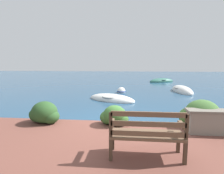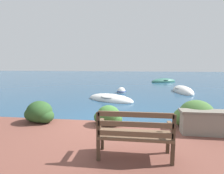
# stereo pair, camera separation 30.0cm
# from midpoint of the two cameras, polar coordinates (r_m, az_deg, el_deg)

# --- Properties ---
(ground_plane) EXTENTS (80.00, 80.00, 0.00)m
(ground_plane) POSITION_cam_midpoint_polar(r_m,az_deg,el_deg) (5.51, 0.36, -13.26)
(ground_plane) COLOR navy
(park_bench) EXTENTS (1.37, 0.48, 0.93)m
(park_bench) POSITION_cam_midpoint_polar(r_m,az_deg,el_deg) (3.35, 8.65, -14.60)
(park_bench) COLOR #433123
(park_bench) RESTS_ON patio_terrace
(hedge_clump_far_left) EXTENTS (0.95, 0.68, 0.65)m
(hedge_clump_far_left) POSITION_cam_midpoint_polar(r_m,az_deg,el_deg) (5.65, -22.71, -8.00)
(hedge_clump_far_left) COLOR #284C23
(hedge_clump_far_left) RESTS_ON patio_terrace
(hedge_clump_left) EXTENTS (0.83, 0.60, 0.57)m
(hedge_clump_left) POSITION_cam_midpoint_polar(r_m,az_deg,el_deg) (5.07, -0.99, -9.56)
(hedge_clump_left) COLOR #38662D
(hedge_clump_left) RESTS_ON patio_terrace
(hedge_clump_centre) EXTENTS (1.14, 0.82, 0.78)m
(hedge_clump_centre) POSITION_cam_midpoint_polar(r_m,az_deg,el_deg) (5.36, 25.70, -8.38)
(hedge_clump_centre) COLOR #426B33
(hedge_clump_centre) RESTS_ON patio_terrace
(rowboat_nearest) EXTENTS (2.91, 2.15, 0.61)m
(rowboat_nearest) POSITION_cam_midpoint_polar(r_m,az_deg,el_deg) (9.44, -1.03, -4.05)
(rowboat_nearest) COLOR silver
(rowboat_nearest) RESTS_ON ground_plane
(rowboat_mid) EXTENTS (1.28, 2.90, 0.77)m
(rowboat_mid) POSITION_cam_midpoint_polar(r_m,az_deg,el_deg) (13.09, 21.25, -1.24)
(rowboat_mid) COLOR silver
(rowboat_mid) RESTS_ON ground_plane
(rowboat_far) EXTENTS (3.03, 2.12, 0.72)m
(rowboat_far) POSITION_cam_midpoint_polar(r_m,az_deg,el_deg) (19.61, 15.44, 1.78)
(rowboat_far) COLOR #336B5B
(rowboat_far) RESTS_ON ground_plane
(mooring_buoy) EXTENTS (0.61, 0.61, 0.56)m
(mooring_buoy) POSITION_cam_midpoint_polar(r_m,az_deg,el_deg) (11.88, 2.34, -1.42)
(mooring_buoy) COLOR white
(mooring_buoy) RESTS_ON ground_plane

